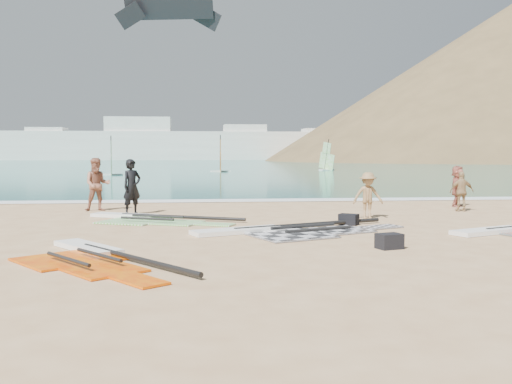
{
  "coord_description": "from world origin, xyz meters",
  "views": [
    {
      "loc": [
        -3.03,
        -13.41,
        2.22
      ],
      "look_at": [
        -1.3,
        4.0,
        1.0
      ],
      "focal_mm": 40.0,
      "sensor_mm": 36.0,
      "label": 1
    }
  ],
  "objects": [
    {
      "name": "beachgoer_back",
      "position": [
        6.78,
        7.05,
        0.75
      ],
      "size": [
        0.92,
        0.47,
        1.5
      ],
      "primitive_type": "imported",
      "rotation": [
        0.0,
        0.0,
        3.02
      ],
      "color": "tan",
      "rests_on": "ground"
    },
    {
      "name": "rig_grey",
      "position": [
        -0.63,
        2.1,
        0.05
      ],
      "size": [
        6.28,
        3.84,
        0.2
      ],
      "rotation": [
        0.0,
        0.0,
        0.39
      ],
      "color": "#28272A",
      "rests_on": "ground"
    },
    {
      "name": "beachgoer_right",
      "position": [
        7.47,
        8.9,
        0.84
      ],
      "size": [
        1.32,
        1.55,
        1.68
      ],
      "primitive_type": "imported",
      "rotation": [
        0.0,
        0.0,
        0.94
      ],
      "color": "#B56552",
      "rests_on": "ground"
    },
    {
      "name": "far_town",
      "position": [
        -15.72,
        150.0,
        4.49
      ],
      "size": [
        160.0,
        8.0,
        12.0
      ],
      "color": "white",
      "rests_on": "ground"
    },
    {
      "name": "beachgoer_mid",
      "position": [
        2.58,
        5.1,
        0.78
      ],
      "size": [
        1.04,
        0.63,
        1.56
      ],
      "primitive_type": "imported",
      "rotation": [
        0.0,
        0.0,
        -0.06
      ],
      "color": "#967248",
      "rests_on": "ground"
    },
    {
      "name": "sea",
      "position": [
        0.0,
        132.0,
        0.0
      ],
      "size": [
        300.0,
        240.0,
        0.06
      ],
      "primitive_type": "cube",
      "color": "#0E6363",
      "rests_on": "ground"
    },
    {
      "name": "surf_line",
      "position": [
        0.0,
        12.3,
        0.0
      ],
      "size": [
        300.0,
        1.2,
        0.04
      ],
      "primitive_type": "cube",
      "color": "white",
      "rests_on": "ground"
    },
    {
      "name": "windsurfer_left",
      "position": [
        -11.4,
        42.2,
        1.16
      ],
      "size": [
        2.16,
        2.54,
        3.83
      ],
      "rotation": [
        0.0,
        0.0,
        0.16
      ],
      "color": "white",
      "rests_on": "ground"
    },
    {
      "name": "beachgoer_left",
      "position": [
        -6.87,
        8.58,
        1.01
      ],
      "size": [
        1.1,
        0.93,
        2.01
      ],
      "primitive_type": "imported",
      "rotation": [
        0.0,
        0.0,
        0.18
      ],
      "color": "#A3654C",
      "rests_on": "ground"
    },
    {
      "name": "rig_green",
      "position": [
        -4.76,
        5.35,
        0.05
      ],
      "size": [
        5.19,
        3.63,
        0.2
      ],
      "rotation": [
        0.0,
        0.0,
        -0.43
      ],
      "color": "green",
      "rests_on": "ground"
    },
    {
      "name": "windsurfer_right",
      "position": [
        12.37,
        54.58,
        1.16
      ],
      "size": [
        2.08,
        2.15,
        3.84
      ],
      "rotation": [
        0.0,
        0.0,
        0.61
      ],
      "color": "white",
      "rests_on": "ground"
    },
    {
      "name": "kitesurf_kite",
      "position": [
        -5.42,
        34.68,
        13.83
      ],
      "size": [
        8.62,
        2.29,
        2.71
      ],
      "rotation": [
        0.0,
        0.0,
        -0.18
      ],
      "color": "black",
      "rests_on": "ground"
    },
    {
      "name": "person_wetsuit",
      "position": [
        -5.42,
        7.14,
        0.99
      ],
      "size": [
        0.86,
        0.83,
        1.98
      ],
      "primitive_type": "imported",
      "rotation": [
        0.0,
        0.0,
        0.7
      ],
      "color": "black",
      "rests_on": "ground"
    },
    {
      "name": "gear_bag_near",
      "position": [
        1.32,
        -0.76,
        0.18
      ],
      "size": [
        0.65,
        0.55,
        0.35
      ],
      "primitive_type": "cube",
      "rotation": [
        0.0,
        0.0,
        0.3
      ],
      "color": "black",
      "rests_on": "ground"
    },
    {
      "name": "gear_bag_far",
      "position": [
        1.52,
        3.58,
        0.17
      ],
      "size": [
        0.68,
        0.63,
        0.33
      ],
      "primitive_type": "cube",
      "rotation": [
        0.0,
        0.0,
        -0.59
      ],
      "color": "black",
      "rests_on": "ground"
    },
    {
      "name": "ground",
      "position": [
        0.0,
        0.0,
        0.0
      ],
      "size": [
        300.0,
        300.0,
        0.0
      ],
      "primitive_type": "plane",
      "color": "tan",
      "rests_on": "ground"
    },
    {
      "name": "windsurfer_centre",
      "position": [
        -0.69,
        50.28,
        1.24
      ],
      "size": [
        2.29,
        2.81,
        4.18
      ],
      "rotation": [
        0.0,
        0.0,
        0.0
      ],
      "color": "white",
      "rests_on": "ground"
    },
    {
      "name": "rig_red",
      "position": [
        -5.27,
        -1.42,
        0.05
      ],
      "size": [
        3.99,
        4.99,
        0.2
      ],
      "rotation": [
        0.0,
        0.0,
        -0.91
      ],
      "color": "red",
      "rests_on": "ground"
    }
  ]
}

